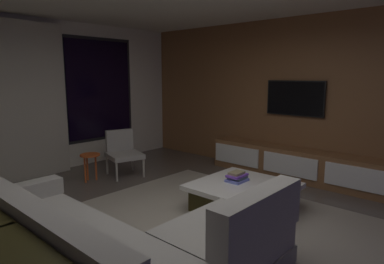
{
  "coord_description": "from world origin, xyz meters",
  "views": [
    {
      "loc": [
        -2.46,
        -2.28,
        1.74
      ],
      "look_at": [
        1.59,
        1.38,
        0.81
      ],
      "focal_mm": 31.48,
      "sensor_mm": 36.0,
      "label": 1
    }
  ],
  "objects_px": {
    "accent_chair_near_window": "(123,150)",
    "coffee_table": "(243,197)",
    "media_console": "(298,165)",
    "mounted_tv": "(295,98)",
    "side_stool": "(90,159)",
    "sectional_couch": "(116,249)",
    "book_stack_on_coffee_table": "(237,177)"
  },
  "relations": [
    {
      "from": "side_stool",
      "to": "accent_chair_near_window",
      "type": "bearing_deg",
      "value": -8.08
    },
    {
      "from": "book_stack_on_coffee_table",
      "to": "media_console",
      "type": "relative_size",
      "value": 0.09
    },
    {
      "from": "coffee_table",
      "to": "accent_chair_near_window",
      "type": "xyz_separation_m",
      "value": [
        -0.05,
        2.48,
        0.25
      ]
    },
    {
      "from": "sectional_couch",
      "to": "book_stack_on_coffee_table",
      "type": "distance_m",
      "value": 2.05
    },
    {
      "from": "coffee_table",
      "to": "accent_chair_near_window",
      "type": "distance_m",
      "value": 2.49
    },
    {
      "from": "media_console",
      "to": "coffee_table",
      "type": "bearing_deg",
      "value": -178.25
    },
    {
      "from": "accent_chair_near_window",
      "to": "side_stool",
      "type": "height_order",
      "value": "accent_chair_near_window"
    },
    {
      "from": "accent_chair_near_window",
      "to": "sectional_couch",
      "type": "bearing_deg",
      "value": -127.55
    },
    {
      "from": "sectional_couch",
      "to": "book_stack_on_coffee_table",
      "type": "height_order",
      "value": "sectional_couch"
    },
    {
      "from": "side_stool",
      "to": "mounted_tv",
      "type": "distance_m",
      "value": 3.58
    },
    {
      "from": "sectional_couch",
      "to": "media_console",
      "type": "height_order",
      "value": "sectional_couch"
    },
    {
      "from": "media_console",
      "to": "mounted_tv",
      "type": "distance_m",
      "value": 1.13
    },
    {
      "from": "coffee_table",
      "to": "media_console",
      "type": "relative_size",
      "value": 0.37
    },
    {
      "from": "media_console",
      "to": "mounted_tv",
      "type": "bearing_deg",
      "value": 47.61
    },
    {
      "from": "book_stack_on_coffee_table",
      "to": "mounted_tv",
      "type": "relative_size",
      "value": 0.28
    },
    {
      "from": "mounted_tv",
      "to": "book_stack_on_coffee_table",
      "type": "bearing_deg",
      "value": -176.45
    },
    {
      "from": "coffee_table",
      "to": "mounted_tv",
      "type": "xyz_separation_m",
      "value": [
        1.9,
        0.25,
        1.16
      ]
    },
    {
      "from": "coffee_table",
      "to": "media_console",
      "type": "bearing_deg",
      "value": 1.75
    },
    {
      "from": "side_stool",
      "to": "book_stack_on_coffee_table",
      "type": "bearing_deg",
      "value": -73.87
    },
    {
      "from": "side_stool",
      "to": "mounted_tv",
      "type": "relative_size",
      "value": 0.45
    },
    {
      "from": "sectional_couch",
      "to": "coffee_table",
      "type": "relative_size",
      "value": 2.16
    },
    {
      "from": "mounted_tv",
      "to": "accent_chair_near_window",
      "type": "bearing_deg",
      "value": 131.23
    },
    {
      "from": "book_stack_on_coffee_table",
      "to": "side_stool",
      "type": "distance_m",
      "value": 2.53
    },
    {
      "from": "side_stool",
      "to": "mounted_tv",
      "type": "bearing_deg",
      "value": -42.17
    },
    {
      "from": "book_stack_on_coffee_table",
      "to": "mounted_tv",
      "type": "height_order",
      "value": "mounted_tv"
    },
    {
      "from": "media_console",
      "to": "mounted_tv",
      "type": "xyz_separation_m",
      "value": [
        0.18,
        0.2,
        1.1
      ]
    },
    {
      "from": "accent_chair_near_window",
      "to": "coffee_table",
      "type": "bearing_deg",
      "value": -88.87
    },
    {
      "from": "coffee_table",
      "to": "mounted_tv",
      "type": "distance_m",
      "value": 2.24
    },
    {
      "from": "accent_chair_near_window",
      "to": "book_stack_on_coffee_table",
      "type": "bearing_deg",
      "value": -87.55
    },
    {
      "from": "coffee_table",
      "to": "side_stool",
      "type": "distance_m",
      "value": 2.65
    },
    {
      "from": "sectional_couch",
      "to": "book_stack_on_coffee_table",
      "type": "bearing_deg",
      "value": 4.92
    },
    {
      "from": "accent_chair_near_window",
      "to": "mounted_tv",
      "type": "height_order",
      "value": "mounted_tv"
    }
  ]
}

